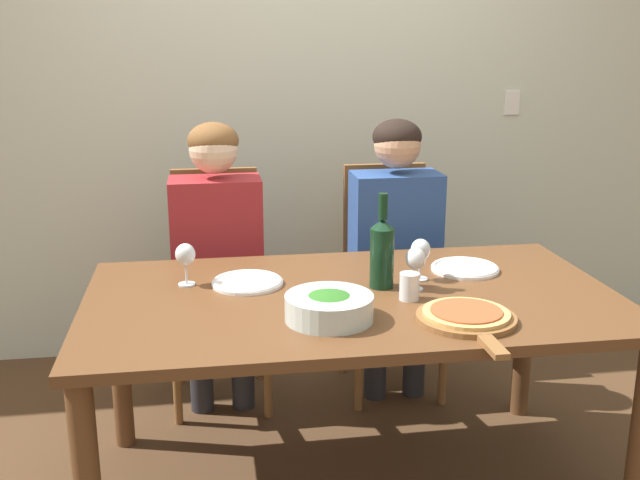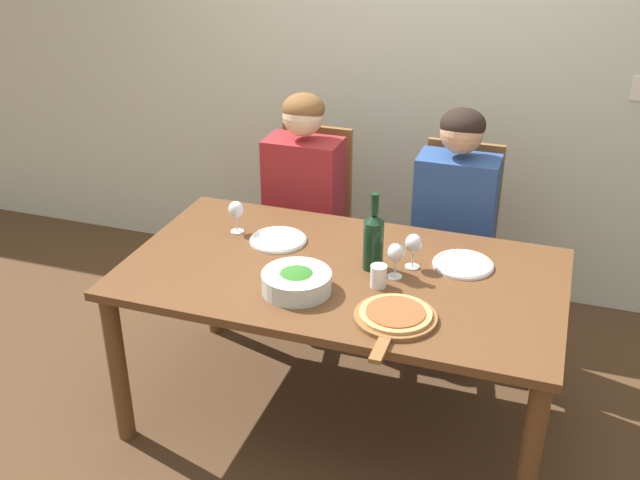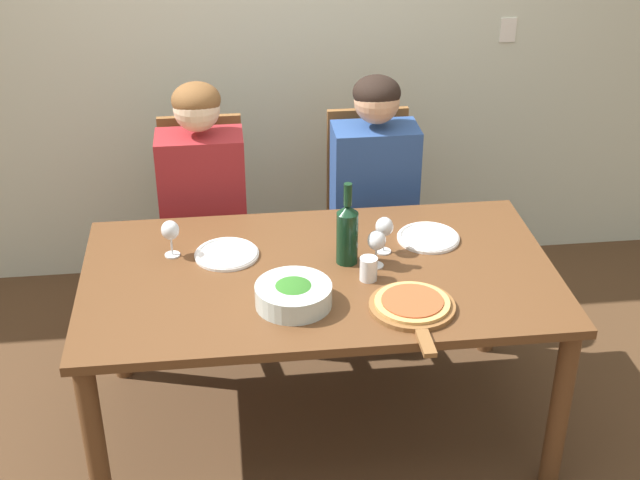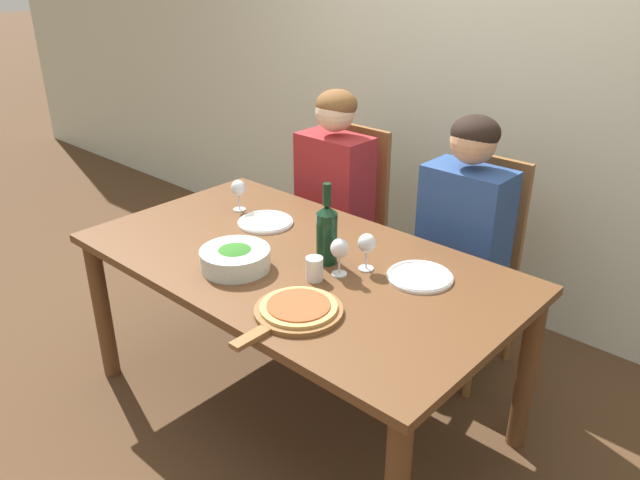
# 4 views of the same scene
# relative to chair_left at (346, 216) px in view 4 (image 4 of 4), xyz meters

# --- Properties ---
(ground_plane) EXTENTS (40.00, 40.00, 0.00)m
(ground_plane) POSITION_rel_chair_left_xyz_m (0.44, -0.84, -0.54)
(ground_plane) COLOR #4C331E
(back_wall) EXTENTS (10.00, 0.06, 2.70)m
(back_wall) POSITION_rel_chair_left_xyz_m (0.44, 0.54, 0.81)
(back_wall) COLOR beige
(back_wall) RESTS_ON ground
(dining_table) EXTENTS (1.79, 1.00, 0.74)m
(dining_table) POSITION_rel_chair_left_xyz_m (0.44, -0.84, 0.11)
(dining_table) COLOR brown
(dining_table) RESTS_ON ground
(chair_left) EXTENTS (0.42, 0.42, 1.02)m
(chair_left) POSITION_rel_chair_left_xyz_m (0.00, 0.00, 0.00)
(chair_left) COLOR brown
(chair_left) RESTS_ON ground
(chair_right) EXTENTS (0.42, 0.42, 1.02)m
(chair_right) POSITION_rel_chair_left_xyz_m (0.77, 0.00, 0.00)
(chair_right) COLOR brown
(chair_right) RESTS_ON ground
(person_woman) EXTENTS (0.47, 0.51, 1.25)m
(person_woman) POSITION_rel_chair_left_xyz_m (-0.00, -0.12, 0.21)
(person_woman) COLOR #28282D
(person_woman) RESTS_ON ground
(person_man) EXTENTS (0.47, 0.51, 1.25)m
(person_man) POSITION_rel_chair_left_xyz_m (0.77, -0.12, 0.21)
(person_man) COLOR #28282D
(person_man) RESTS_ON ground
(wine_bottle) EXTENTS (0.08, 0.08, 0.33)m
(wine_bottle) POSITION_rel_chair_left_xyz_m (0.55, -0.78, 0.33)
(wine_bottle) COLOR black
(wine_bottle) RESTS_ON dining_table
(broccoli_bowl) EXTENTS (0.27, 0.27, 0.09)m
(broccoli_bowl) POSITION_rel_chair_left_xyz_m (0.32, -1.06, 0.24)
(broccoli_bowl) COLOR silver
(broccoli_bowl) RESTS_ON dining_table
(dinner_plate_left) EXTENTS (0.25, 0.25, 0.02)m
(dinner_plate_left) POSITION_rel_chair_left_xyz_m (0.09, -0.68, 0.21)
(dinner_plate_left) COLOR white
(dinner_plate_left) RESTS_ON dining_table
(dinner_plate_right) EXTENTS (0.25, 0.25, 0.02)m
(dinner_plate_right) POSITION_rel_chair_left_xyz_m (0.90, -0.65, 0.21)
(dinner_plate_right) COLOR white
(dinner_plate_right) RESTS_ON dining_table
(pizza_on_board) EXTENTS (0.31, 0.45, 0.04)m
(pizza_on_board) POSITION_rel_chair_left_xyz_m (0.73, -1.14, 0.22)
(pizza_on_board) COLOR brown
(pizza_on_board) RESTS_ON dining_table
(wine_glass_left) EXTENTS (0.07, 0.07, 0.15)m
(wine_glass_left) POSITION_rel_chair_left_xyz_m (-0.12, -0.66, 0.31)
(wine_glass_left) COLOR silver
(wine_glass_left) RESTS_ON dining_table
(wine_glass_right) EXTENTS (0.07, 0.07, 0.15)m
(wine_glass_right) POSITION_rel_chair_left_xyz_m (0.70, -0.72, 0.31)
(wine_glass_right) COLOR silver
(wine_glass_right) RESTS_ON dining_table
(wine_glass_centre) EXTENTS (0.07, 0.07, 0.15)m
(wine_glass_centre) POSITION_rel_chair_left_xyz_m (0.66, -0.83, 0.31)
(wine_glass_centre) COLOR silver
(wine_glass_centre) RESTS_ON dining_table
(water_tumbler) EXTENTS (0.07, 0.07, 0.09)m
(water_tumbler) POSITION_rel_chair_left_xyz_m (0.61, -0.92, 0.25)
(water_tumbler) COLOR silver
(water_tumbler) RESTS_ON dining_table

